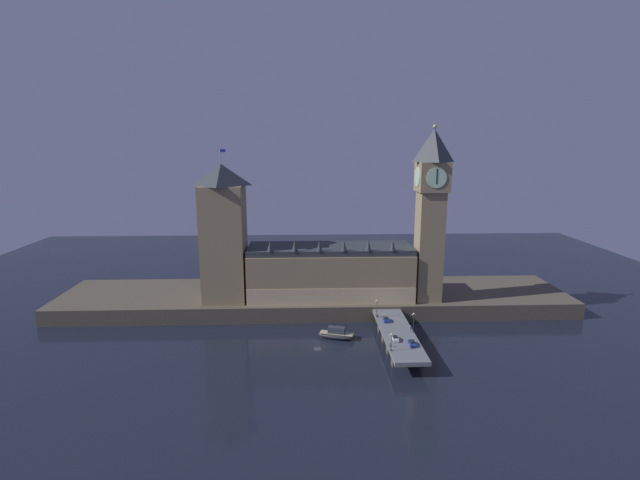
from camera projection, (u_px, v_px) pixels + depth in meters
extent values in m
plane|color=black|center=(317.00, 342.00, 168.32)|extent=(400.00, 400.00, 0.00)
cube|color=#4C4438|center=(315.00, 298.00, 205.76)|extent=(220.00, 42.00, 6.62)
cube|color=#8E7A56|center=(330.00, 274.00, 196.16)|extent=(68.40, 22.50, 19.79)
cube|color=#D5B989|center=(332.00, 297.00, 186.36)|extent=(68.40, 0.20, 7.12)
cube|color=#2D3338|center=(330.00, 249.00, 193.86)|extent=(68.40, 20.70, 2.40)
cone|color=#2D3338|center=(270.00, 246.00, 182.94)|extent=(2.40, 2.40, 4.35)
cone|color=#2D3338|center=(295.00, 246.00, 183.29)|extent=(2.40, 2.40, 4.35)
cone|color=#2D3338|center=(319.00, 246.00, 183.64)|extent=(2.40, 2.40, 4.35)
cone|color=#2D3338|center=(344.00, 246.00, 183.99)|extent=(2.40, 2.40, 4.35)
cone|color=#2D3338|center=(368.00, 246.00, 184.33)|extent=(2.40, 2.40, 4.35)
cone|color=#2D3338|center=(393.00, 245.00, 184.68)|extent=(2.40, 2.40, 4.35)
cube|color=#8E7A56|center=(429.00, 247.00, 189.88)|extent=(10.13, 10.13, 45.34)
cube|color=#8E7A56|center=(432.00, 177.00, 183.96)|extent=(11.95, 11.95, 11.73)
cylinder|color=#B7E5B7|center=(437.00, 178.00, 178.00)|extent=(7.85, 0.25, 7.85)
cylinder|color=#B7E5B7|center=(428.00, 176.00, 189.92)|extent=(7.85, 0.25, 7.85)
cylinder|color=#B7E5B7|center=(448.00, 177.00, 184.18)|extent=(0.25, 7.85, 7.85)
cylinder|color=#B7E5B7|center=(417.00, 177.00, 183.74)|extent=(0.25, 7.85, 7.85)
cube|color=black|center=(437.00, 176.00, 177.69)|extent=(0.36, 0.10, 5.89)
pyramid|color=#2D3338|center=(434.00, 145.00, 181.41)|extent=(11.95, 11.95, 12.80)
sphere|color=gold|center=(435.00, 126.00, 179.92)|extent=(1.60, 1.60, 1.60)
cube|color=#8E7A56|center=(224.00, 244.00, 190.04)|extent=(17.12, 17.12, 47.78)
pyramid|color=#2D3338|center=(221.00, 175.00, 184.20)|extent=(17.46, 17.46, 8.55)
cylinder|color=#99999E|center=(220.00, 156.00, 182.69)|extent=(0.24, 0.24, 6.00)
cube|color=navy|center=(223.00, 151.00, 182.29)|extent=(2.00, 0.08, 1.20)
cube|color=slate|center=(398.00, 334.00, 163.42)|extent=(11.19, 46.00, 1.40)
cube|color=#4C4438|center=(406.00, 359.00, 150.51)|extent=(9.51, 3.20, 4.25)
cube|color=#4C4438|center=(400.00, 347.00, 159.51)|extent=(9.51, 3.20, 4.25)
cube|color=#4C4438|center=(395.00, 336.00, 168.50)|extent=(9.51, 3.20, 4.25)
cube|color=#4C4438|center=(391.00, 326.00, 177.50)|extent=(9.51, 3.20, 4.25)
cube|color=navy|center=(386.00, 320.00, 172.97)|extent=(1.93, 4.04, 0.96)
cube|color=black|center=(386.00, 318.00, 172.83)|extent=(1.58, 1.82, 0.45)
cylinder|color=black|center=(383.00, 319.00, 174.24)|extent=(0.22, 0.64, 0.64)
cylinder|color=black|center=(388.00, 319.00, 174.30)|extent=(0.22, 0.64, 0.64)
cylinder|color=black|center=(384.00, 322.00, 171.79)|extent=(0.22, 0.64, 0.64)
cylinder|color=black|center=(389.00, 322.00, 171.85)|extent=(0.22, 0.64, 0.64)
cube|color=silver|center=(395.00, 339.00, 156.37)|extent=(1.88, 4.32, 0.94)
cube|color=black|center=(395.00, 337.00, 156.23)|extent=(1.54, 1.95, 0.45)
cylinder|color=black|center=(392.00, 338.00, 157.72)|extent=(0.22, 0.64, 0.64)
cylinder|color=black|center=(397.00, 338.00, 157.78)|extent=(0.22, 0.64, 0.64)
cylinder|color=black|center=(393.00, 341.00, 155.10)|extent=(0.22, 0.64, 0.64)
cylinder|color=black|center=(398.00, 341.00, 155.16)|extent=(0.22, 0.64, 0.64)
cube|color=navy|center=(412.00, 343.00, 152.71)|extent=(1.91, 4.62, 0.85)
cube|color=black|center=(412.00, 342.00, 152.58)|extent=(1.57, 2.08, 0.45)
cylinder|color=black|center=(416.00, 346.00, 151.40)|extent=(0.22, 0.64, 0.64)
cylinder|color=black|center=(410.00, 346.00, 151.34)|extent=(0.22, 0.64, 0.64)
cylinder|color=black|center=(414.00, 342.00, 154.20)|extent=(0.22, 0.64, 0.64)
cylinder|color=black|center=(408.00, 342.00, 154.14)|extent=(0.22, 0.64, 0.64)
cylinder|color=black|center=(391.00, 346.00, 151.43)|extent=(0.28, 0.28, 0.78)
cylinder|color=navy|center=(391.00, 344.00, 151.29)|extent=(0.38, 0.38, 0.65)
sphere|color=tan|center=(391.00, 343.00, 151.20)|extent=(0.21, 0.21, 0.21)
cylinder|color=black|center=(411.00, 329.00, 165.38)|extent=(0.28, 0.28, 0.82)
cylinder|color=navy|center=(411.00, 327.00, 165.22)|extent=(0.38, 0.38, 0.68)
sphere|color=tan|center=(411.00, 325.00, 165.13)|extent=(0.22, 0.22, 0.22)
cylinder|color=black|center=(378.00, 316.00, 177.11)|extent=(0.28, 0.28, 0.78)
cylinder|color=#47384C|center=(378.00, 315.00, 176.97)|extent=(0.38, 0.38, 0.65)
sphere|color=tan|center=(378.00, 313.00, 176.88)|extent=(0.21, 0.21, 0.21)
cylinder|color=#2D3333|center=(391.00, 350.00, 148.64)|extent=(0.56, 0.56, 0.50)
cylinder|color=#2D3333|center=(391.00, 342.00, 148.10)|extent=(0.18, 0.18, 4.76)
sphere|color=#F9E5A3|center=(391.00, 334.00, 147.49)|extent=(0.60, 0.60, 0.60)
sphere|color=#F9E5A3|center=(390.00, 335.00, 147.54)|extent=(0.44, 0.44, 0.44)
sphere|color=#F9E5A3|center=(393.00, 335.00, 147.58)|extent=(0.44, 0.44, 0.44)
cylinder|color=#2D3333|center=(413.00, 331.00, 163.41)|extent=(0.56, 0.56, 0.50)
cylinder|color=#2D3333|center=(413.00, 323.00, 162.76)|extent=(0.18, 0.18, 5.81)
sphere|color=#F9E5A3|center=(414.00, 314.00, 162.04)|extent=(0.60, 0.60, 0.60)
sphere|color=#F9E5A3|center=(413.00, 315.00, 162.10)|extent=(0.44, 0.44, 0.44)
sphere|color=#F9E5A3|center=(415.00, 315.00, 162.13)|extent=(0.44, 0.44, 0.44)
cylinder|color=#2D3333|center=(377.00, 316.00, 177.42)|extent=(0.56, 0.56, 0.50)
cylinder|color=#2D3333|center=(377.00, 309.00, 176.78)|extent=(0.18, 0.18, 5.65)
sphere|color=#F9E5A3|center=(377.00, 300.00, 176.08)|extent=(0.60, 0.60, 0.60)
sphere|color=#F9E5A3|center=(376.00, 301.00, 176.14)|extent=(0.44, 0.44, 0.44)
sphere|color=#F9E5A3|center=(378.00, 301.00, 176.17)|extent=(0.44, 0.44, 0.44)
ellipsoid|color=#28282D|center=(337.00, 336.00, 171.06)|extent=(14.53, 7.80, 2.32)
cube|color=tan|center=(337.00, 333.00, 170.84)|extent=(12.69, 6.56, 0.24)
cube|color=#2D333D|center=(337.00, 330.00, 170.57)|extent=(6.73, 4.15, 2.32)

